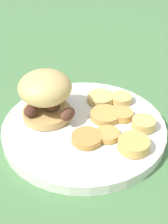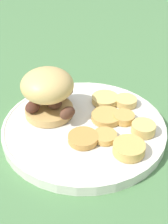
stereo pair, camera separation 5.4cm
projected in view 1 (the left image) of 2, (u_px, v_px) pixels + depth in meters
name	position (u px, v px, depth m)	size (l,w,h in m)	color
ground_plane	(84.00, 132.00, 0.57)	(4.00, 4.00, 0.00)	#4C7A47
dinner_plate	(84.00, 127.00, 0.56)	(0.29, 0.29, 0.02)	white
sandwich	(46.00, 94.00, 0.55)	(0.10, 0.11, 0.09)	tan
potato_round_0	(121.00, 99.00, 0.61)	(0.04, 0.04, 0.01)	#DBB766
potato_round_1	(134.00, 144.00, 0.50)	(0.05, 0.05, 0.02)	tan
potato_round_2	(87.00, 138.00, 0.52)	(0.05, 0.05, 0.01)	#BC8942
potato_round_3	(122.00, 114.00, 0.57)	(0.04, 0.04, 0.01)	tan
potato_round_4	(144.00, 124.00, 0.54)	(0.04, 0.04, 0.02)	#DBB766
potato_round_5	(101.00, 98.00, 0.62)	(0.05, 0.05, 0.01)	#DBB766
potato_round_6	(105.00, 115.00, 0.57)	(0.06, 0.06, 0.01)	tan
potato_round_7	(108.00, 134.00, 0.53)	(0.04, 0.04, 0.01)	tan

